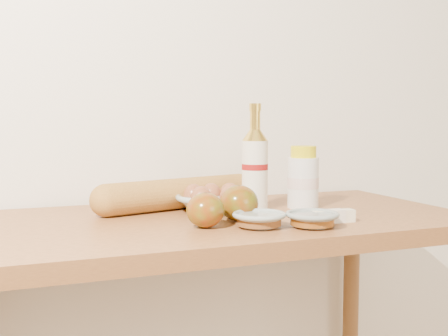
{
  "coord_description": "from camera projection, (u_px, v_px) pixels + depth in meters",
  "views": [
    {
      "loc": [
        -0.47,
        -0.07,
        1.14
      ],
      "look_at": [
        0.0,
        1.15,
        1.02
      ],
      "focal_mm": 45.0,
      "sensor_mm": 36.0,
      "label": 1
    }
  ],
  "objects": [
    {
      "name": "bourbon_bottle",
      "position": [
        255.0,
        167.0,
        1.43
      ],
      "size": [
        0.08,
        0.08,
        0.27
      ],
      "rotation": [
        0.0,
        0.0,
        0.3
      ],
      "color": "silver",
      "rests_on": "table"
    },
    {
      "name": "butter_stick",
      "position": [
        333.0,
        216.0,
        1.27
      ],
      "size": [
        0.1,
        0.04,
        0.03
      ],
      "rotation": [
        0.0,
        0.0,
        -0.07
      ],
      "color": "beige",
      "rests_on": "table"
    },
    {
      "name": "table",
      "position": [
        220.0,
        267.0,
        1.36
      ],
      "size": [
        1.2,
        0.6,
        0.9
      ],
      "color": "#A26534",
      "rests_on": "ground"
    },
    {
      "name": "egg_bowl",
      "position": [
        214.0,
        200.0,
        1.42
      ],
      "size": [
        0.22,
        0.22,
        0.07
      ],
      "rotation": [
        0.0,
        0.0,
        -0.14
      ],
      "color": "#97A59E",
      "rests_on": "table"
    },
    {
      "name": "apple_redgreen_front",
      "position": [
        205.0,
        210.0,
        1.21
      ],
      "size": [
        0.11,
        0.11,
        0.08
      ],
      "rotation": [
        0.0,
        0.0,
        -0.34
      ],
      "color": "#940F08",
      "rests_on": "table"
    },
    {
      "name": "apple_redgreen_right",
      "position": [
        239.0,
        203.0,
        1.29
      ],
      "size": [
        0.11,
        0.11,
        0.08
      ],
      "rotation": [
        0.0,
        0.0,
        -0.2
      ],
      "color": "maroon",
      "rests_on": "table"
    },
    {
      "name": "back_wall",
      "position": [
        179.0,
        61.0,
        1.62
      ],
      "size": [
        3.5,
        0.02,
        2.6
      ],
      "primitive_type": "cube",
      "color": "white",
      "rests_on": "ground"
    },
    {
      "name": "baguette",
      "position": [
        178.0,
        194.0,
        1.46
      ],
      "size": [
        0.49,
        0.2,
        0.08
      ],
      "rotation": [
        0.0,
        0.0,
        0.26
      ],
      "color": "#BA8338",
      "rests_on": "table"
    },
    {
      "name": "cream_bottle",
      "position": [
        303.0,
        179.0,
        1.48
      ],
      "size": [
        0.08,
        0.08,
        0.16
      ],
      "rotation": [
        0.0,
        0.0,
        0.02
      ],
      "color": "silver",
      "rests_on": "table"
    },
    {
      "name": "sugar_bowl",
      "position": [
        259.0,
        219.0,
        1.21
      ],
      "size": [
        0.15,
        0.15,
        0.03
      ],
      "rotation": [
        0.0,
        0.0,
        -0.34
      ],
      "color": "#93A09A",
      "rests_on": "table"
    },
    {
      "name": "syrup_bowl",
      "position": [
        312.0,
        219.0,
        1.22
      ],
      "size": [
        0.15,
        0.15,
        0.03
      ],
      "rotation": [
        0.0,
        0.0,
        -0.29
      ],
      "color": "gray",
      "rests_on": "table"
    }
  ]
}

